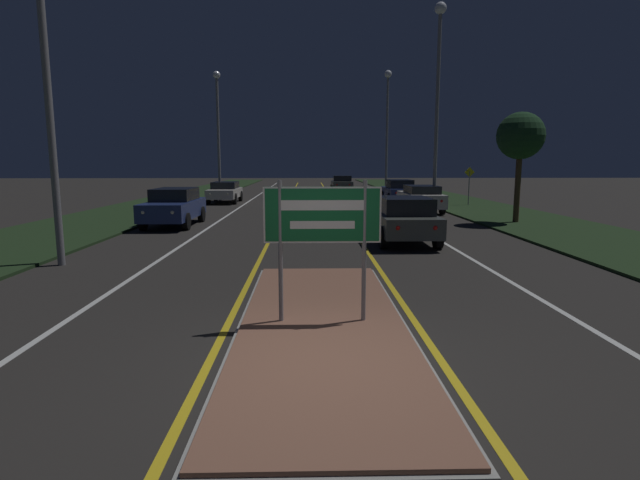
{
  "coord_description": "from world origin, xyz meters",
  "views": [
    {
      "loc": [
        -0.22,
        -6.02,
        2.57
      ],
      "look_at": [
        0.0,
        3.11,
        1.16
      ],
      "focal_mm": 28.0,
      "sensor_mm": 36.0,
      "label": 1
    }
  ],
  "objects_px": {
    "streetlight_left_near": "(40,0)",
    "streetlight_right_far": "(387,112)",
    "highway_sign": "(322,223)",
    "car_approaching_0": "(174,206)",
    "warning_sign": "(469,182)",
    "car_receding_1": "(421,198)",
    "streetlight_left_far": "(218,121)",
    "car_approaching_1": "(225,191)",
    "car_receding_0": "(404,219)",
    "car_receding_2": "(399,190)",
    "streetlight_right_near": "(438,74)",
    "car_receding_3": "(342,183)"
  },
  "relations": [
    {
      "from": "streetlight_left_near",
      "to": "streetlight_right_far",
      "type": "distance_m",
      "value": 31.24
    },
    {
      "from": "highway_sign",
      "to": "streetlight_left_near",
      "type": "height_order",
      "value": "streetlight_left_near"
    },
    {
      "from": "streetlight_right_far",
      "to": "car_approaching_0",
      "type": "height_order",
      "value": "streetlight_right_far"
    },
    {
      "from": "highway_sign",
      "to": "warning_sign",
      "type": "height_order",
      "value": "warning_sign"
    },
    {
      "from": "car_receding_1",
      "to": "streetlight_left_far",
      "type": "bearing_deg",
      "value": 147.67
    },
    {
      "from": "streetlight_right_far",
      "to": "car_approaching_1",
      "type": "bearing_deg",
      "value": -144.65
    },
    {
      "from": "car_approaching_0",
      "to": "car_receding_0",
      "type": "bearing_deg",
      "value": -28.46
    },
    {
      "from": "highway_sign",
      "to": "car_receding_2",
      "type": "bearing_deg",
      "value": 77.16
    },
    {
      "from": "streetlight_right_near",
      "to": "car_receding_0",
      "type": "height_order",
      "value": "streetlight_right_near"
    },
    {
      "from": "car_receding_0",
      "to": "highway_sign",
      "type": "bearing_deg",
      "value": -109.01
    },
    {
      "from": "streetlight_left_far",
      "to": "car_approaching_1",
      "type": "bearing_deg",
      "value": -65.58
    },
    {
      "from": "streetlight_left_near",
      "to": "streetlight_right_near",
      "type": "height_order",
      "value": "streetlight_right_near"
    },
    {
      "from": "highway_sign",
      "to": "car_receding_1",
      "type": "bearing_deg",
      "value": 72.88
    },
    {
      "from": "car_approaching_0",
      "to": "car_receding_3",
      "type": "bearing_deg",
      "value": 70.54
    },
    {
      "from": "car_receding_3",
      "to": "streetlight_right_near",
      "type": "bearing_deg",
      "value": -79.7
    },
    {
      "from": "streetlight_left_near",
      "to": "car_receding_0",
      "type": "height_order",
      "value": "streetlight_left_near"
    },
    {
      "from": "car_receding_1",
      "to": "warning_sign",
      "type": "xyz_separation_m",
      "value": [
        3.67,
        3.4,
        0.69
      ]
    },
    {
      "from": "car_approaching_1",
      "to": "warning_sign",
      "type": "bearing_deg",
      "value": -11.29
    },
    {
      "from": "streetlight_right_far",
      "to": "car_receding_3",
      "type": "distance_m",
      "value": 7.8
    },
    {
      "from": "car_receding_3",
      "to": "car_approaching_1",
      "type": "relative_size",
      "value": 0.92
    },
    {
      "from": "car_approaching_1",
      "to": "car_receding_0",
      "type": "bearing_deg",
      "value": -63.06
    },
    {
      "from": "car_receding_1",
      "to": "car_approaching_0",
      "type": "distance_m",
      "value": 12.82
    },
    {
      "from": "streetlight_left_far",
      "to": "car_receding_1",
      "type": "xyz_separation_m",
      "value": [
        11.89,
        -7.53,
        -4.56
      ]
    },
    {
      "from": "highway_sign",
      "to": "car_receding_0",
      "type": "relative_size",
      "value": 0.54
    },
    {
      "from": "car_receding_0",
      "to": "streetlight_right_far",
      "type": "bearing_deg",
      "value": 82.43
    },
    {
      "from": "highway_sign",
      "to": "warning_sign",
      "type": "bearing_deg",
      "value": 66.9
    },
    {
      "from": "streetlight_right_near",
      "to": "car_receding_2",
      "type": "xyz_separation_m",
      "value": [
        -0.38,
        7.97,
        -6.2
      ]
    },
    {
      "from": "car_approaching_1",
      "to": "warning_sign",
      "type": "distance_m",
      "value": 15.36
    },
    {
      "from": "car_receding_3",
      "to": "car_receding_2",
      "type": "bearing_deg",
      "value": -74.52
    },
    {
      "from": "highway_sign",
      "to": "streetlight_left_far",
      "type": "bearing_deg",
      "value": 103.17
    },
    {
      "from": "highway_sign",
      "to": "streetlight_left_near",
      "type": "bearing_deg",
      "value": 142.59
    },
    {
      "from": "streetlight_right_near",
      "to": "car_approaching_0",
      "type": "distance_m",
      "value": 14.46
    },
    {
      "from": "streetlight_right_near",
      "to": "car_receding_3",
      "type": "bearing_deg",
      "value": 100.3
    },
    {
      "from": "streetlight_right_near",
      "to": "car_approaching_0",
      "type": "bearing_deg",
      "value": -157.25
    },
    {
      "from": "car_approaching_0",
      "to": "streetlight_right_far",
      "type": "bearing_deg",
      "value": 59.7
    },
    {
      "from": "highway_sign",
      "to": "streetlight_right_far",
      "type": "relative_size",
      "value": 0.22
    },
    {
      "from": "streetlight_right_far",
      "to": "car_approaching_0",
      "type": "bearing_deg",
      "value": -120.3
    },
    {
      "from": "highway_sign",
      "to": "streetlight_right_near",
      "type": "distance_m",
      "value": 19.89
    },
    {
      "from": "car_receding_0",
      "to": "car_receding_1",
      "type": "bearing_deg",
      "value": 74.43
    },
    {
      "from": "car_approaching_1",
      "to": "warning_sign",
      "type": "xyz_separation_m",
      "value": [
        15.05,
        -3.01,
        0.7
      ]
    },
    {
      "from": "streetlight_right_near",
      "to": "car_receding_2",
      "type": "relative_size",
      "value": 2.34
    },
    {
      "from": "car_receding_2",
      "to": "car_receding_3",
      "type": "relative_size",
      "value": 1.09
    },
    {
      "from": "streetlight_right_near",
      "to": "warning_sign",
      "type": "relative_size",
      "value": 4.63
    },
    {
      "from": "car_approaching_1",
      "to": "streetlight_right_far",
      "type": "bearing_deg",
      "value": 35.35
    },
    {
      "from": "streetlight_left_near",
      "to": "streetlight_left_far",
      "type": "xyz_separation_m",
      "value": [
        0.36,
        21.26,
        -1.04
      ]
    },
    {
      "from": "streetlight_right_near",
      "to": "warning_sign",
      "type": "xyz_separation_m",
      "value": [
        3.1,
        4.0,
        -5.53
      ]
    },
    {
      "from": "car_receding_0",
      "to": "warning_sign",
      "type": "xyz_separation_m",
      "value": [
        6.55,
        13.73,
        0.65
      ]
    },
    {
      "from": "highway_sign",
      "to": "streetlight_left_far",
      "type": "xyz_separation_m",
      "value": [
        -6.13,
        26.22,
        3.64
      ]
    },
    {
      "from": "car_approaching_0",
      "to": "warning_sign",
      "type": "bearing_deg",
      "value": 30.85
    },
    {
      "from": "highway_sign",
      "to": "car_approaching_0",
      "type": "xyz_separation_m",
      "value": [
        -5.74,
        13.04,
        -0.85
      ]
    }
  ]
}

